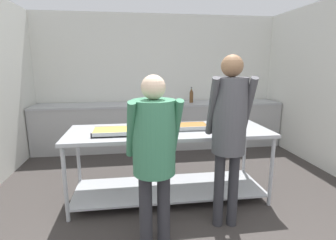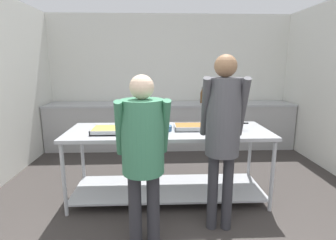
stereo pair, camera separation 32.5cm
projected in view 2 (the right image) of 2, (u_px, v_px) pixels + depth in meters
wall_rear at (170, 81)px, 5.48m from camera, size 5.00×0.06×2.65m
back_counter at (171, 125)px, 5.30m from camera, size 4.84×0.65×0.90m
serving_counter at (168, 152)px, 3.24m from camera, size 2.42×0.84×0.89m
serving_tray_vegetables at (111, 130)px, 3.05m from camera, size 0.43×0.32×0.05m
plate_stack at (143, 124)px, 3.35m from camera, size 0.22×0.22×0.05m
broccoli_bowl at (163, 128)px, 3.14m from camera, size 0.21×0.21×0.10m
serving_tray_roast at (191, 127)px, 3.21m from camera, size 0.40×0.29×0.05m
sauce_pan at (227, 126)px, 3.14m from camera, size 0.38×0.24×0.10m
guest_serving_left at (143, 145)px, 2.32m from camera, size 0.50×0.38×1.59m
guest_serving_right at (223, 125)px, 2.50m from camera, size 0.45×0.37×1.76m
water_bottle at (202, 96)px, 5.21m from camera, size 0.07×0.07×0.31m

